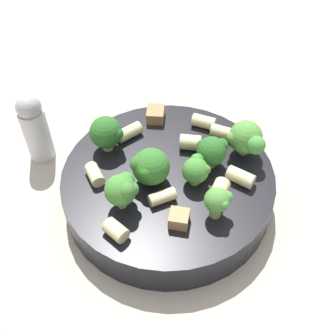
{
  "coord_description": "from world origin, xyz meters",
  "views": [
    {
      "loc": [
        -0.05,
        -0.29,
        0.38
      ],
      "look_at": [
        0.0,
        0.0,
        0.05
      ],
      "focal_mm": 45.0,
      "sensor_mm": 36.0,
      "label": 1
    }
  ],
  "objects_px": {
    "broccoli_floret_4": "(196,170)",
    "rigatoni_3": "(129,132)",
    "rigatoni_5": "(222,132)",
    "chicken_chunk_0": "(157,114)",
    "rigatoni_8": "(240,177)",
    "broccoli_floret_0": "(106,132)",
    "chicken_chunk_1": "(179,219)",
    "pepper_shaker": "(35,127)",
    "broccoli_floret_2": "(123,189)",
    "broccoli_floret_3": "(246,138)",
    "rigatoni_2": "(219,192)",
    "pasta_bowl": "(168,185)",
    "broccoli_floret_1": "(212,151)",
    "rigatoni_6": "(204,122)",
    "broccoli_floret_6": "(150,167)",
    "rigatoni_1": "(95,174)",
    "broccoli_floret_5": "(218,200)",
    "rigatoni_0": "(190,142)",
    "rigatoni_7": "(162,197)",
    "rigatoni_4": "(116,230)"
  },
  "relations": [
    {
      "from": "rigatoni_8",
      "to": "broccoli_floret_0",
      "type": "bearing_deg",
      "value": 150.87
    },
    {
      "from": "broccoli_floret_4",
      "to": "rigatoni_4",
      "type": "height_order",
      "value": "broccoli_floret_4"
    },
    {
      "from": "broccoli_floret_0",
      "to": "broccoli_floret_2",
      "type": "distance_m",
      "value": 0.08
    },
    {
      "from": "chicken_chunk_1",
      "to": "pepper_shaker",
      "type": "relative_size",
      "value": 0.2
    },
    {
      "from": "rigatoni_0",
      "to": "rigatoni_7",
      "type": "xyz_separation_m",
      "value": [
        -0.04,
        -0.07,
        -0.0
      ]
    },
    {
      "from": "chicken_chunk_1",
      "to": "rigatoni_2",
      "type": "bearing_deg",
      "value": 28.29
    },
    {
      "from": "broccoli_floret_1",
      "to": "broccoli_floret_6",
      "type": "bearing_deg",
      "value": -169.03
    },
    {
      "from": "broccoli_floret_6",
      "to": "rigatoni_7",
      "type": "distance_m",
      "value": 0.03
    },
    {
      "from": "rigatoni_7",
      "to": "rigatoni_6",
      "type": "bearing_deg",
      "value": 57.22
    },
    {
      "from": "rigatoni_8",
      "to": "chicken_chunk_0",
      "type": "relative_size",
      "value": 1.22
    },
    {
      "from": "broccoli_floret_2",
      "to": "rigatoni_7",
      "type": "xyz_separation_m",
      "value": [
        0.04,
        -0.0,
        -0.02
      ]
    },
    {
      "from": "rigatoni_8",
      "to": "broccoli_floret_1",
      "type": "bearing_deg",
      "value": 130.19
    },
    {
      "from": "broccoli_floret_5",
      "to": "rigatoni_8",
      "type": "relative_size",
      "value": 1.25
    },
    {
      "from": "rigatoni_5",
      "to": "rigatoni_8",
      "type": "height_order",
      "value": "rigatoni_8"
    },
    {
      "from": "broccoli_floret_1",
      "to": "rigatoni_3",
      "type": "distance_m",
      "value": 0.1
    },
    {
      "from": "rigatoni_1",
      "to": "rigatoni_3",
      "type": "bearing_deg",
      "value": 53.83
    },
    {
      "from": "broccoli_floret_0",
      "to": "broccoli_floret_4",
      "type": "bearing_deg",
      "value": -37.29
    },
    {
      "from": "chicken_chunk_0",
      "to": "broccoli_floret_2",
      "type": "bearing_deg",
      "value": -112.51
    },
    {
      "from": "broccoli_floret_6",
      "to": "rigatoni_1",
      "type": "distance_m",
      "value": 0.06
    },
    {
      "from": "rigatoni_1",
      "to": "rigatoni_4",
      "type": "relative_size",
      "value": 1.12
    },
    {
      "from": "rigatoni_6",
      "to": "broccoli_floret_2",
      "type": "bearing_deg",
      "value": -135.86
    },
    {
      "from": "broccoli_floret_4",
      "to": "rigatoni_3",
      "type": "relative_size",
      "value": 1.1
    },
    {
      "from": "broccoli_floret_2",
      "to": "rigatoni_3",
      "type": "xyz_separation_m",
      "value": [
        0.02,
        0.1,
        -0.02
      ]
    },
    {
      "from": "pasta_bowl",
      "to": "broccoli_floret_1",
      "type": "height_order",
      "value": "broccoli_floret_1"
    },
    {
      "from": "broccoli_floret_0",
      "to": "pasta_bowl",
      "type": "bearing_deg",
      "value": -40.31
    },
    {
      "from": "broccoli_floret_2",
      "to": "rigatoni_6",
      "type": "height_order",
      "value": "broccoli_floret_2"
    },
    {
      "from": "broccoli_floret_0",
      "to": "broccoli_floret_3",
      "type": "xyz_separation_m",
      "value": [
        0.15,
        -0.03,
        0.0
      ]
    },
    {
      "from": "broccoli_floret_4",
      "to": "rigatoni_1",
      "type": "xyz_separation_m",
      "value": [
        -0.1,
        0.02,
        -0.01
      ]
    },
    {
      "from": "broccoli_floret_5",
      "to": "broccoli_floret_4",
      "type": "bearing_deg",
      "value": 104.58
    },
    {
      "from": "broccoli_floret_2",
      "to": "broccoli_floret_3",
      "type": "height_order",
      "value": "broccoli_floret_3"
    },
    {
      "from": "broccoli_floret_6",
      "to": "rigatoni_8",
      "type": "xyz_separation_m",
      "value": [
        0.09,
        -0.02,
        -0.02
      ]
    },
    {
      "from": "broccoli_floret_2",
      "to": "rigatoni_5",
      "type": "xyz_separation_m",
      "value": [
        0.12,
        0.08,
        -0.02
      ]
    },
    {
      "from": "broccoli_floret_4",
      "to": "rigatoni_2",
      "type": "height_order",
      "value": "broccoli_floret_4"
    },
    {
      "from": "rigatoni_5",
      "to": "pasta_bowl",
      "type": "bearing_deg",
      "value": -146.51
    },
    {
      "from": "broccoli_floret_6",
      "to": "rigatoni_5",
      "type": "xyz_separation_m",
      "value": [
        0.09,
        0.05,
        -0.02
      ]
    },
    {
      "from": "rigatoni_2",
      "to": "pepper_shaker",
      "type": "bearing_deg",
      "value": 144.88
    },
    {
      "from": "rigatoni_0",
      "to": "rigatoni_8",
      "type": "height_order",
      "value": "rigatoni_0"
    },
    {
      "from": "broccoli_floret_6",
      "to": "pasta_bowl",
      "type": "bearing_deg",
      "value": 19.74
    },
    {
      "from": "broccoli_floret_4",
      "to": "pasta_bowl",
      "type": "bearing_deg",
      "value": 150.51
    },
    {
      "from": "broccoli_floret_3",
      "to": "broccoli_floret_4",
      "type": "height_order",
      "value": "broccoli_floret_3"
    },
    {
      "from": "broccoli_floret_4",
      "to": "rigatoni_8",
      "type": "height_order",
      "value": "broccoli_floret_4"
    },
    {
      "from": "rigatoni_7",
      "to": "broccoli_floret_5",
      "type": "bearing_deg",
      "value": -26.7
    },
    {
      "from": "broccoli_floret_3",
      "to": "broccoli_floret_4",
      "type": "bearing_deg",
      "value": -153.46
    },
    {
      "from": "rigatoni_5",
      "to": "chicken_chunk_0",
      "type": "xyz_separation_m",
      "value": [
        -0.07,
        0.04,
        0.0
      ]
    },
    {
      "from": "rigatoni_8",
      "to": "chicken_chunk_0",
      "type": "height_order",
      "value": "rigatoni_8"
    },
    {
      "from": "broccoli_floret_2",
      "to": "chicken_chunk_1",
      "type": "distance_m",
      "value": 0.06
    },
    {
      "from": "rigatoni_2",
      "to": "rigatoni_4",
      "type": "distance_m",
      "value": 0.11
    },
    {
      "from": "broccoli_floret_6",
      "to": "rigatoni_2",
      "type": "xyz_separation_m",
      "value": [
        0.07,
        -0.03,
        -0.01
      ]
    },
    {
      "from": "broccoli_floret_1",
      "to": "chicken_chunk_1",
      "type": "bearing_deg",
      "value": -124.88
    },
    {
      "from": "rigatoni_6",
      "to": "pepper_shaker",
      "type": "bearing_deg",
      "value": 172.54
    }
  ]
}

